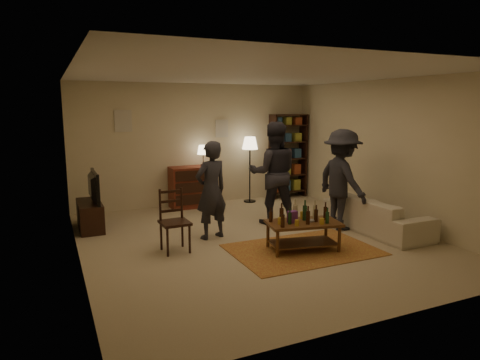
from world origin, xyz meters
TOP-DOWN VIEW (x-y plane):
  - floor at (0.00, 0.00)m, footprint 6.00×6.00m
  - room_shell at (-0.65, 2.98)m, footprint 6.00×6.00m
  - rug at (0.43, -0.77)m, footprint 2.20×1.50m
  - coffee_table at (0.42, -0.76)m, footprint 1.20×0.80m
  - dining_chair at (-1.38, 0.04)m, footprint 0.44×0.44m
  - tv_stand at (-2.44, 1.80)m, footprint 0.40×1.00m
  - dresser at (-0.19, 2.71)m, footprint 1.00×0.50m
  - bookshelf at (2.25, 2.78)m, footprint 0.90×0.34m
  - floor_lamp at (1.16, 2.65)m, footprint 0.36×0.36m
  - sofa at (2.20, -0.40)m, footprint 0.81×2.08m
  - person_left at (-0.63, 0.40)m, footprint 0.68×0.53m
  - person_right at (0.77, 0.81)m, footprint 1.14×1.03m
  - person_by_sofa at (1.70, -0.03)m, footprint 0.69×1.17m

SIDE VIEW (x-z plane):
  - floor at x=0.00m, z-range 0.00..0.00m
  - rug at x=0.43m, z-range 0.00..0.01m
  - sofa at x=2.20m, z-range 0.00..0.61m
  - tv_stand at x=-2.44m, z-range -0.14..0.91m
  - coffee_table at x=0.42m, z-range 0.01..0.80m
  - dresser at x=-0.19m, z-range -0.20..1.16m
  - dining_chair at x=-1.38m, z-range 0.02..1.00m
  - person_left at x=-0.63m, z-range 0.00..1.64m
  - person_by_sofa at x=1.70m, z-range 0.00..1.80m
  - person_right at x=0.77m, z-range 0.00..1.92m
  - bookshelf at x=2.25m, z-range 0.03..2.04m
  - floor_lamp at x=1.16m, z-range 0.52..2.03m
  - room_shell at x=-0.65m, z-range -1.19..4.81m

